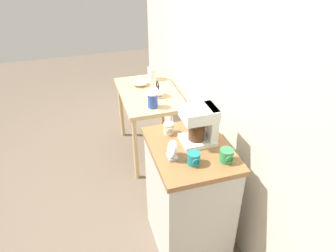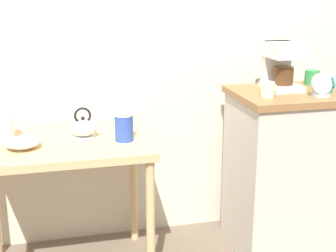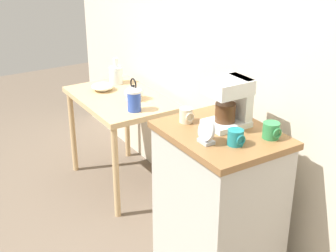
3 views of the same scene
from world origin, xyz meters
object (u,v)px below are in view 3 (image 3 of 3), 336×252
at_px(canister_enamel, 134,101).
at_px(mug_dark_teal, 236,137).
at_px(glass_carafe_vase, 116,74).
at_px(mug_tall_green, 271,131).
at_px(bowl_stoneware, 103,87).
at_px(table_clock, 206,133).
at_px(mug_small_cream, 186,115).
at_px(teakettle, 134,93).
at_px(coffee_maker, 231,100).

bearing_deg(canister_enamel, mug_dark_teal, -1.48).
bearing_deg(canister_enamel, glass_carafe_vase, 165.64).
bearing_deg(canister_enamel, mug_tall_green, 8.59).
relative_size(bowl_stoneware, glass_carafe_vase, 0.83).
distance_m(mug_tall_green, table_clock, 0.34).
bearing_deg(mug_small_cream, table_clock, -12.93).
xyz_separation_m(glass_carafe_vase, mug_dark_teal, (1.70, -0.18, 0.17)).
height_order(canister_enamel, mug_small_cream, mug_small_cream).
height_order(bowl_stoneware, teakettle, teakettle).
xyz_separation_m(coffee_maker, mug_tall_green, (0.24, 0.07, -0.10)).
height_order(coffee_maker, mug_dark_teal, coffee_maker).
relative_size(teakettle, table_clock, 1.36).
bearing_deg(mug_dark_teal, glass_carafe_vase, 173.92).
bearing_deg(table_clock, coffee_maker, 115.57).
relative_size(teakettle, mug_dark_teal, 1.97).
distance_m(bowl_stoneware, coffee_maker, 1.44).
relative_size(mug_small_cream, table_clock, 0.63).
bearing_deg(mug_tall_green, bowl_stoneware, -173.66).
distance_m(glass_carafe_vase, canister_enamel, 0.62).
relative_size(mug_tall_green, mug_small_cream, 1.17).
height_order(glass_carafe_vase, mug_tall_green, mug_tall_green).
height_order(bowl_stoneware, mug_small_cream, mug_small_cream).
distance_m(bowl_stoneware, mug_small_cream, 1.26).
xyz_separation_m(mug_tall_green, mug_small_cream, (-0.39, -0.25, -0.00)).
height_order(mug_tall_green, mug_small_cream, mug_tall_green).
bearing_deg(glass_carafe_vase, bowl_stoneware, -58.76).
distance_m(coffee_maker, mug_dark_teal, 0.26).
bearing_deg(mug_tall_green, teakettle, -176.86).
bearing_deg(canister_enamel, teakettle, 153.21).
bearing_deg(mug_small_cream, teakettle, 169.40).
bearing_deg(mug_dark_teal, table_clock, -130.23).
relative_size(bowl_stoneware, teakettle, 1.01).
height_order(bowl_stoneware, glass_carafe_vase, glass_carafe_vase).
xyz_separation_m(teakettle, glass_carafe_vase, (-0.40, 0.05, 0.02)).
xyz_separation_m(bowl_stoneware, table_clock, (1.51, -0.13, 0.23)).
xyz_separation_m(glass_carafe_vase, canister_enamel, (0.60, -0.15, 0.00)).
relative_size(teakettle, mug_small_cream, 2.15).
bearing_deg(coffee_maker, mug_dark_teal, -31.56).
relative_size(glass_carafe_vase, mug_small_cream, 2.61).
distance_m(mug_tall_green, mug_small_cream, 0.47).
bearing_deg(bowl_stoneware, mug_small_cream, -3.10).
bearing_deg(mug_dark_teal, teakettle, 174.41).
bearing_deg(coffee_maker, canister_enamel, -173.77).
distance_m(bowl_stoneware, table_clock, 1.53).
bearing_deg(mug_tall_green, table_clock, -112.21).
bearing_deg(bowl_stoneware, table_clock, -4.87).
bearing_deg(coffee_maker, bowl_stoneware, -175.58).
bearing_deg(mug_small_cream, coffee_maker, 48.69).
bearing_deg(coffee_maker, mug_tall_green, 17.11).
height_order(bowl_stoneware, mug_dark_teal, mug_dark_teal).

